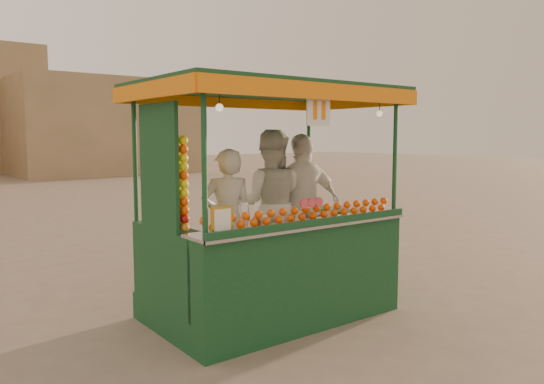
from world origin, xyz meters
TOP-DOWN VIEW (x-y plane):
  - ground at (0.00, 0.00)m, footprint 90.00×90.00m
  - building_right at (7.00, 24.00)m, footprint 9.00×6.00m
  - juice_cart at (0.40, 0.08)m, footprint 2.83×1.83m
  - vendor_left at (0.05, 0.41)m, footprint 0.67×0.56m
  - vendor_middle at (0.74, 0.53)m, footprint 1.11×1.08m
  - vendor_right at (1.15, 0.40)m, footprint 1.09×0.60m

SIDE VIEW (x-z plane):
  - ground at x=0.00m, z-range 0.00..0.00m
  - juice_cart at x=0.40m, z-range -0.45..2.12m
  - vendor_left at x=0.05m, z-range 0.30..1.88m
  - vendor_right at x=1.15m, z-range 0.30..2.05m
  - vendor_middle at x=0.74m, z-range 0.30..2.10m
  - building_right at x=7.00m, z-range 0.00..5.00m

